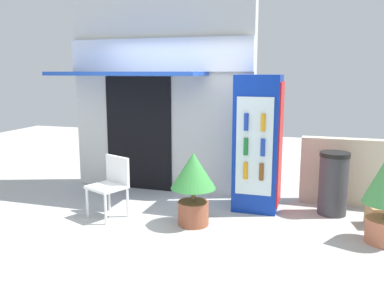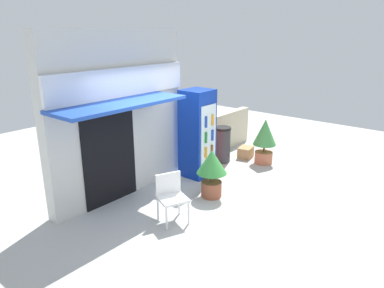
{
  "view_description": "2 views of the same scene",
  "coord_description": "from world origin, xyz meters",
  "px_view_note": "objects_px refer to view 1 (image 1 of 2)",
  "views": [
    {
      "loc": [
        2.09,
        -4.79,
        2.0
      ],
      "look_at": [
        0.46,
        0.46,
        1.02
      ],
      "focal_mm": 37.99,
      "sensor_mm": 36.0,
      "label": 1
    },
    {
      "loc": [
        -4.68,
        -3.73,
        3.19
      ],
      "look_at": [
        0.3,
        0.39,
        1.11
      ],
      "focal_mm": 33.41,
      "sensor_mm": 36.0,
      "label": 2
    }
  ],
  "objects_px": {
    "plastic_chair": "(111,182)",
    "trash_bin": "(333,183)",
    "potted_plant_near_shop": "(193,181)",
    "drink_cooler": "(258,143)"
  },
  "relations": [
    {
      "from": "drink_cooler",
      "to": "trash_bin",
      "type": "bearing_deg",
      "value": 3.35
    },
    {
      "from": "plastic_chair",
      "to": "trash_bin",
      "type": "relative_size",
      "value": 0.93
    },
    {
      "from": "potted_plant_near_shop",
      "to": "trash_bin",
      "type": "bearing_deg",
      "value": 28.97
    },
    {
      "from": "potted_plant_near_shop",
      "to": "plastic_chair",
      "type": "bearing_deg",
      "value": -179.43
    },
    {
      "from": "drink_cooler",
      "to": "plastic_chair",
      "type": "xyz_separation_m",
      "value": [
        -1.89,
        -0.93,
        -0.49
      ]
    },
    {
      "from": "trash_bin",
      "to": "drink_cooler",
      "type": "bearing_deg",
      "value": -176.65
    },
    {
      "from": "drink_cooler",
      "to": "potted_plant_near_shop",
      "type": "xyz_separation_m",
      "value": [
        -0.7,
        -0.92,
        -0.38
      ]
    },
    {
      "from": "plastic_chair",
      "to": "trash_bin",
      "type": "xyz_separation_m",
      "value": [
        2.96,
        0.99,
        -0.04
      ]
    },
    {
      "from": "potted_plant_near_shop",
      "to": "drink_cooler",
      "type": "bearing_deg",
      "value": 52.59
    },
    {
      "from": "plastic_chair",
      "to": "trash_bin",
      "type": "height_order",
      "value": "trash_bin"
    }
  ]
}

